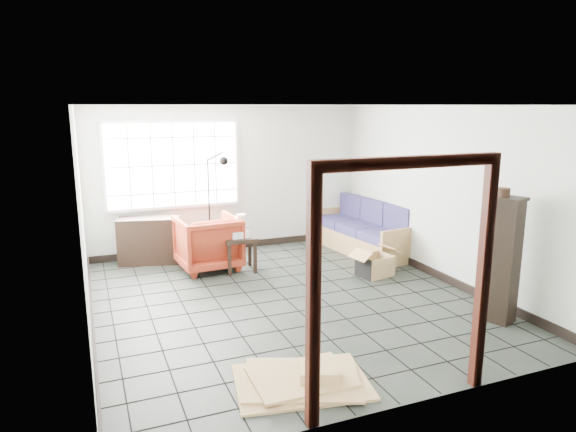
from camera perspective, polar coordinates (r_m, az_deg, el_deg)
name	(u,v)px	position (r m, az deg, el deg)	size (l,w,h in m)	color
ground	(286,299)	(7.11, -0.20, -9.23)	(5.50, 5.50, 0.00)	black
room_shell	(285,177)	(6.71, -0.31, 4.33)	(5.02, 5.52, 2.61)	beige
window_panel	(173,165)	(9.02, -12.64, 5.55)	(2.32, 0.08, 1.52)	silver
doorway_trim	(406,254)	(4.40, 12.99, -4.16)	(1.80, 0.08, 2.20)	black
futon_sofa	(365,233)	(9.41, 8.50, -1.87)	(1.05, 2.17, 0.92)	olive
armchair	(208,240)	(8.36, -8.91, -2.63)	(0.93, 0.87, 0.96)	maroon
side_table	(240,242)	(8.21, -5.39, -2.94)	(0.56, 0.56, 0.56)	black
table_lamp	(241,221)	(8.15, -5.21, -0.55)	(0.30, 0.30, 0.35)	black
projector	(239,234)	(8.12, -5.45, -2.01)	(0.31, 0.25, 0.10)	silver
floor_lamp	(217,202)	(8.88, -7.94, 1.58)	(0.49, 0.41, 1.84)	black
console_shelf	(149,241)	(8.88, -15.16, -2.65)	(1.06, 0.62, 0.78)	black
tall_shelf	(501,259)	(6.72, 22.58, -4.41)	(0.46, 0.51, 1.55)	black
pot	(504,193)	(6.50, 22.84, 2.41)	(0.18, 0.18, 0.11)	black
open_box	(375,265)	(8.12, 9.64, -5.44)	(0.84, 0.51, 0.45)	#A27D4E
cardboard_pile	(304,379)	(5.13, 1.77, -17.63)	(1.40, 1.16, 0.18)	#A27D4E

